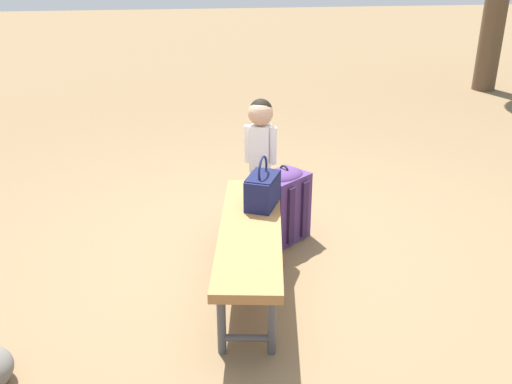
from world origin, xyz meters
TOP-DOWN VIEW (x-y plane):
  - ground_plane at (0.00, 0.00)m, footprint 40.00×40.00m
  - park_bench at (-0.40, 0.12)m, footprint 1.65×0.67m
  - handbag at (-0.09, -0.01)m, footprint 0.37×0.30m
  - child_standing at (0.70, -0.13)m, footprint 0.21×0.26m
  - backpack_large at (0.24, -0.23)m, footprint 0.44×0.45m
  - backpack_small at (-0.05, 0.10)m, footprint 0.20×0.22m

SIDE VIEW (x-z plane):
  - ground_plane at x=0.00m, z-range 0.00..0.00m
  - backpack_small at x=-0.05m, z-range 0.00..0.29m
  - backpack_large at x=0.24m, z-range 0.00..0.62m
  - park_bench at x=-0.40m, z-range 0.17..0.62m
  - handbag at x=-0.09m, z-range 0.39..0.76m
  - child_standing at x=0.70m, z-range 0.17..1.19m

